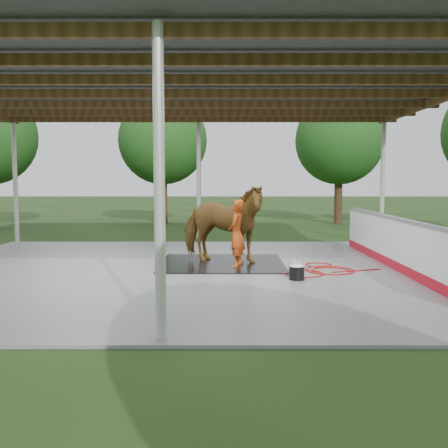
{
  "coord_description": "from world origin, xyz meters",
  "views": [
    {
      "loc": [
        0.8,
        -10.81,
        2.02
      ],
      "look_at": [
        0.79,
        0.59,
        1.01
      ],
      "focal_mm": 40.0,
      "sensor_mm": 36.0,
      "label": 1
    }
  ],
  "objects_px": {
    "horse": "(222,224)",
    "handler": "(237,233)",
    "dasher_board": "(398,245)",
    "wash_bucket": "(297,272)"
  },
  "relations": [
    {
      "from": "handler",
      "to": "wash_bucket",
      "type": "bearing_deg",
      "value": 51.52
    },
    {
      "from": "dasher_board",
      "to": "handler",
      "type": "height_order",
      "value": "handler"
    },
    {
      "from": "dasher_board",
      "to": "horse",
      "type": "bearing_deg",
      "value": 167.74
    },
    {
      "from": "dasher_board",
      "to": "handler",
      "type": "xyz_separation_m",
      "value": [
        -3.53,
        0.37,
        0.22
      ]
    },
    {
      "from": "horse",
      "to": "wash_bucket",
      "type": "distance_m",
      "value": 2.55
    },
    {
      "from": "horse",
      "to": "handler",
      "type": "xyz_separation_m",
      "value": [
        0.33,
        -0.47,
        -0.17
      ]
    },
    {
      "from": "horse",
      "to": "handler",
      "type": "relative_size",
      "value": 1.42
    },
    {
      "from": "handler",
      "to": "dasher_board",
      "type": "bearing_deg",
      "value": 96.82
    },
    {
      "from": "dasher_board",
      "to": "horse",
      "type": "distance_m",
      "value": 3.97
    },
    {
      "from": "dasher_board",
      "to": "wash_bucket",
      "type": "xyz_separation_m",
      "value": [
        -2.37,
        -1.07,
        -0.4
      ]
    }
  ]
}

